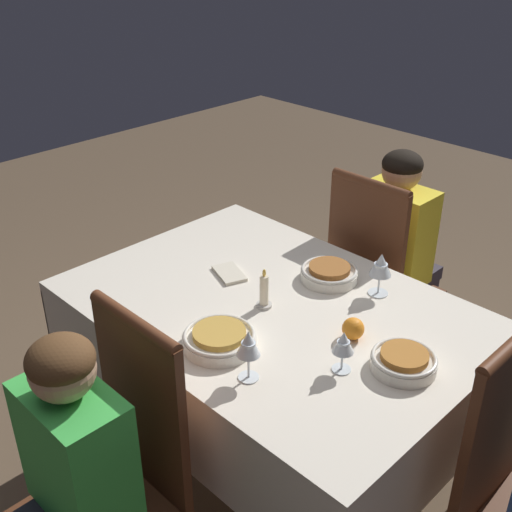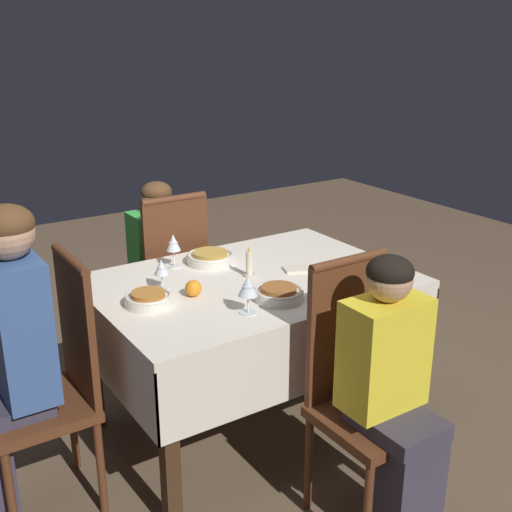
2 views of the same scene
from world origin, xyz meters
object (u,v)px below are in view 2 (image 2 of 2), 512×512
object	(u,v)px
bowl_north	(279,293)
candle_centerpiece	(249,265)
bowl_east	(148,299)
person_adult_denim	(9,352)
bowl_south	(210,257)
person_child_yellow	(394,392)
wine_glass_east	(161,268)
person_child_green	(156,264)
wine_glass_north	(248,287)
wine_glass_south	(173,244)
chair_east	(56,378)
dining_table	(250,300)
chair_north	(361,384)
chair_south	(169,279)
napkin_red_folded	(299,269)
orange_fruit	(193,288)

from	to	relation	value
bowl_north	candle_centerpiece	world-z (taller)	candle_centerpiece
bowl_east	candle_centerpiece	xyz separation A→B (m)	(-0.51, -0.05, 0.02)
bowl_east	person_adult_denim	bearing A→B (deg)	-0.46
bowl_south	person_child_yellow	bearing A→B (deg)	94.92
bowl_north	wine_glass_east	bearing A→B (deg)	-46.69
wine_glass_east	bowl_north	bearing A→B (deg)	133.31
person_child_green	wine_glass_north	size ratio (longest dim) A/B	6.85
wine_glass_south	chair_east	bearing A→B (deg)	26.43
person_child_yellow	candle_centerpiece	size ratio (longest dim) A/B	7.68
dining_table	chair_north	size ratio (longest dim) A/B	1.34
chair_east	person_child_yellow	xyz separation A→B (m)	(-0.94, 0.83, 0.05)
chair_south	napkin_red_folded	bearing A→B (deg)	114.06
dining_table	candle_centerpiece	bearing A→B (deg)	-114.63
wine_glass_south	wine_glass_east	bearing A→B (deg)	52.72
chair_south	person_child_yellow	xyz separation A→B (m)	(-0.13, 1.54, 0.05)
wine_glass_north	candle_centerpiece	bearing A→B (deg)	-123.35
chair_north	person_adult_denim	xyz separation A→B (m)	(1.10, -0.67, 0.16)
chair_east	chair_north	size ratio (longest dim) A/B	1.00
chair_south	bowl_east	xyz separation A→B (m)	(0.42, 0.70, 0.24)
chair_south	person_child_yellow	size ratio (longest dim) A/B	0.94
bowl_east	chair_north	bearing A→B (deg)	129.50
wine_glass_east	bowl_north	size ratio (longest dim) A/B	0.64
dining_table	wine_glass_north	distance (m)	0.42
person_adult_denim	wine_glass_east	xyz separation A→B (m)	(-0.67, -0.12, 0.15)
person_child_green	wine_glass_east	xyz separation A→B (m)	(0.30, 0.74, 0.27)
wine_glass_east	bowl_north	world-z (taller)	wine_glass_east
bowl_south	napkin_red_folded	size ratio (longest dim) A/B	1.41
chair_north	wine_glass_east	world-z (taller)	chair_north
candle_centerpiece	orange_fruit	world-z (taller)	candle_centerpiece
chair_east	person_adult_denim	distance (m)	0.22
person_child_yellow	wine_glass_east	xyz separation A→B (m)	(0.43, -0.96, 0.25)
orange_fruit	bowl_east	bearing A→B (deg)	-5.14
person_child_green	napkin_red_folded	size ratio (longest dim) A/B	6.65
person_adult_denim	napkin_red_folded	world-z (taller)	person_adult_denim
person_adult_denim	chair_east	bearing A→B (deg)	90.00
candle_centerpiece	bowl_north	bearing A→B (deg)	81.88
dining_table	wine_glass_east	size ratio (longest dim) A/B	10.46
bowl_north	wine_glass_north	xyz separation A→B (m)	(0.18, 0.05, 0.08)
chair_north	person_child_yellow	bearing A→B (deg)	-90.00
chair_north	napkin_red_folded	distance (m)	0.72
candle_centerpiece	person_child_green	bearing A→B (deg)	-83.98
dining_table	bowl_east	size ratio (longest dim) A/B	7.21
wine_glass_south	orange_fruit	world-z (taller)	wine_glass_south
person_child_green	person_child_yellow	bearing A→B (deg)	94.21
bowl_east	wine_glass_east	bearing A→B (deg)	-133.37
person_child_yellow	person_child_green	world-z (taller)	person_child_yellow
person_adult_denim	bowl_south	bearing A→B (deg)	106.41
bowl_north	chair_south	bearing A→B (deg)	-87.22
chair_east	chair_north	bearing A→B (deg)	54.61
bowl_north	wine_glass_south	distance (m)	0.62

